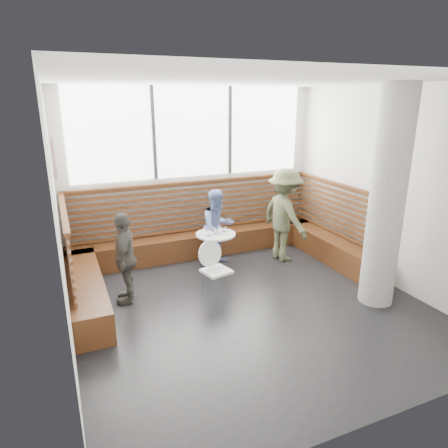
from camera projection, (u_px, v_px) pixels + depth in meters
name	position (u px, v px, depth m)	size (l,w,h in m)	color
room	(252.00, 203.00, 5.52)	(5.00, 5.00, 3.20)	silver
booth	(208.00, 243.00, 7.43)	(5.00, 2.50, 1.44)	#442411
concrete_column	(387.00, 200.00, 5.69)	(0.50, 0.50, 3.20)	gray
wall_art	(54.00, 158.00, 4.74)	(0.50, 0.50, 0.03)	white
cafe_table	(216.00, 244.00, 7.05)	(0.70, 0.70, 0.72)	silver
cafe_chair	(215.00, 265.00, 6.20)	(0.42, 0.41, 0.87)	white
adult_man	(285.00, 215.00, 7.50)	(1.14, 0.65, 1.76)	#52583A
child_back	(218.00, 228.00, 7.32)	(0.69, 0.54, 1.42)	#677AB3
child_left	(125.00, 258.00, 5.96)	(0.82, 0.34, 1.41)	#484641
plate_near	(207.00, 233.00, 6.99)	(0.21, 0.21, 0.01)	white
plate_far	(219.00, 230.00, 7.14)	(0.21, 0.21, 0.01)	white
glass_left	(208.00, 232.00, 6.87)	(0.07, 0.07, 0.12)	white
glass_mid	(216.00, 231.00, 6.96)	(0.07, 0.07, 0.11)	white
glass_right	(225.00, 229.00, 7.07)	(0.07, 0.07, 0.10)	white
menu_card	(221.00, 237.00, 6.79)	(0.19, 0.13, 0.00)	#A5C64C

